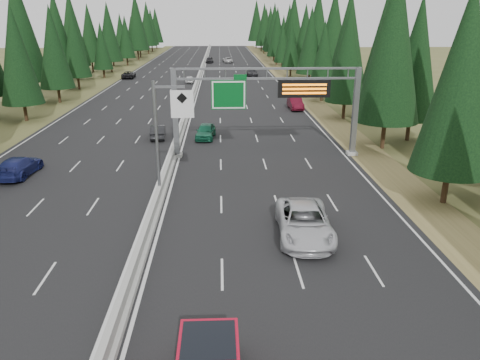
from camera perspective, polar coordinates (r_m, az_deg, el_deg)
name	(u,v)px	position (r m, az deg, el deg)	size (l,w,h in m)	color
road	(196,87)	(86.47, -5.34, 11.22)	(32.00, 260.00, 0.08)	black
shoulder_right	(294,87)	(87.42, 6.62, 11.26)	(3.60, 260.00, 0.06)	olive
shoulder_left	(97,88)	(89.14, -17.05, 10.71)	(3.60, 260.00, 0.06)	#505427
median_barrier	(196,85)	(86.42, -5.35, 11.47)	(0.70, 260.00, 0.85)	#9C9C96
sign_gantry	(274,98)	(41.23, 4.13, 9.88)	(16.75, 0.98, 7.80)	slate
hov_sign_pole	(165,132)	(31.56, -9.13, 5.81)	(2.80, 0.50, 8.00)	slate
tree_row_right	(331,36)	(79.64, 11.02, 16.86)	(12.43, 243.74, 18.85)	black
tree_row_left	(46,36)	(79.92, -22.56, 15.94)	(12.44, 240.63, 18.89)	black
silver_minivan	(304,222)	(26.77, 7.84, -5.10)	(2.94, 6.38, 1.77)	silver
car_ahead_green	(206,131)	(48.53, -4.22, 5.96)	(1.80, 4.48, 1.53)	#166142
car_ahead_dkred	(295,103)	(64.82, 6.77, 9.25)	(1.65, 4.74, 1.56)	#520B1A
car_ahead_dkgrey	(252,73)	(101.52, 1.47, 12.93)	(2.15, 5.29, 1.54)	black
car_ahead_white	(228,60)	(133.76, -1.50, 14.41)	(2.36, 5.12, 1.42)	#B8B8B8
car_ahead_far	(210,60)	(133.41, -3.73, 14.40)	(1.87, 4.66, 1.59)	black
car_onc_near	(158,132)	(49.31, -9.99, 5.84)	(1.45, 4.15, 1.37)	black
car_onc_blue	(19,166)	(40.64, -25.37, 1.52)	(2.15, 5.30, 1.54)	navy
car_onc_white	(190,79)	(91.84, -6.15, 12.11)	(1.60, 3.97, 1.35)	silver
car_onc_far	(129,75)	(101.15, -13.43, 12.38)	(2.41, 5.23, 1.45)	black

